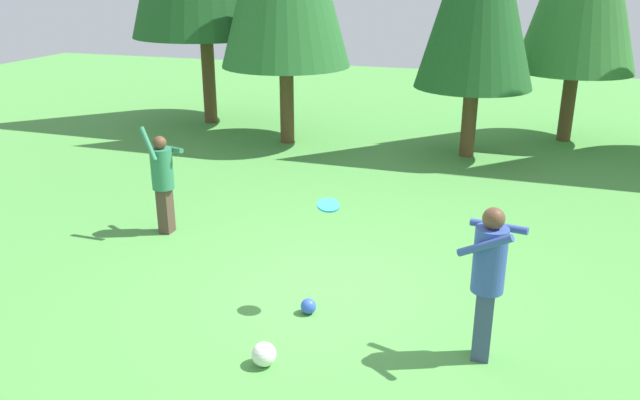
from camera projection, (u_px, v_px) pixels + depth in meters
name	position (u px, v px, depth m)	size (l,w,h in m)	color
ground_plane	(331.00, 293.00, 8.30)	(40.00, 40.00, 0.00)	#4C9342
person_thrower	(163.00, 176.00, 9.90)	(0.62, 0.63, 1.74)	#4C382D
person_catcher	(488.00, 271.00, 6.58)	(0.69, 0.62, 1.73)	#38476B
frisbee	(328.00, 205.00, 7.48)	(0.37, 0.37, 0.10)	#2393D1
ball_blue	(308.00, 306.00, 7.78)	(0.19, 0.19, 0.19)	blue
ball_white	(264.00, 354.00, 6.75)	(0.27, 0.27, 0.27)	white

